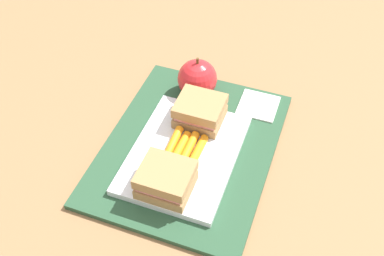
% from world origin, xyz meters
% --- Properties ---
extents(ground_plane, '(2.40, 2.40, 0.00)m').
position_xyz_m(ground_plane, '(0.00, 0.00, 0.00)').
color(ground_plane, olive).
extents(lunchbag_mat, '(0.36, 0.28, 0.01)m').
position_xyz_m(lunchbag_mat, '(0.00, 0.00, 0.01)').
color(lunchbag_mat, '#284C33').
rests_on(lunchbag_mat, ground_plane).
extents(food_tray, '(0.23, 0.17, 0.01)m').
position_xyz_m(food_tray, '(-0.03, 0.00, 0.02)').
color(food_tray, white).
rests_on(food_tray, lunchbag_mat).
extents(sandwich_half_left, '(0.07, 0.08, 0.04)m').
position_xyz_m(sandwich_half_left, '(-0.10, 0.00, 0.04)').
color(sandwich_half_left, '#9E7A4C').
rests_on(sandwich_half_left, food_tray).
extents(sandwich_half_right, '(0.07, 0.08, 0.04)m').
position_xyz_m(sandwich_half_right, '(0.05, 0.00, 0.04)').
color(sandwich_half_right, '#9E7A4C').
rests_on(sandwich_half_right, food_tray).
extents(carrot_sticks_bundle, '(0.08, 0.06, 0.02)m').
position_xyz_m(carrot_sticks_bundle, '(-0.02, 0.00, 0.03)').
color(carrot_sticks_bundle, orange).
rests_on(carrot_sticks_bundle, food_tray).
extents(apple, '(0.07, 0.07, 0.08)m').
position_xyz_m(apple, '(0.13, 0.03, 0.05)').
color(apple, red).
rests_on(apple, lunchbag_mat).
extents(paper_napkin, '(0.07, 0.07, 0.00)m').
position_xyz_m(paper_napkin, '(0.14, -0.09, 0.01)').
color(paper_napkin, white).
rests_on(paper_napkin, lunchbag_mat).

